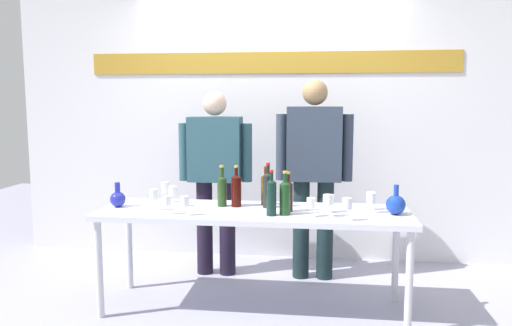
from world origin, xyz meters
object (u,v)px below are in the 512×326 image
wine_glass_right_4 (311,203)px  wine_glass_right_5 (328,200)px  presenter_left (215,170)px  wine_bottle_6 (265,188)px  wine_glass_left_0 (173,192)px  wine_bottle_0 (288,195)px  wine_bottle_3 (268,188)px  wine_glass_left_3 (153,195)px  wine_glass_right_0 (347,204)px  wine_bottle_2 (222,189)px  wine_glass_right_1 (371,199)px  wine_bottle_4 (285,196)px  wine_glass_right_2 (329,200)px  decanter_blue_left (118,198)px  wine_glass_left_2 (167,201)px  wine_glass_left_1 (185,202)px  decanter_blue_right (396,204)px  display_table (253,218)px  presenter_right (314,165)px  wine_glass_right_3 (371,197)px  wine_bottle_1 (271,196)px  wine_glass_left_4 (165,188)px  wine_bottle_5 (236,189)px

wine_glass_right_4 → wine_glass_right_5: size_ratio=0.87×
presenter_left → wine_bottle_6: size_ratio=5.50×
wine_glass_left_0 → wine_glass_right_4: 1.04m
wine_glass_right_4 → wine_bottle_0: bearing=137.7°
wine_bottle_3 → wine_glass_left_3: (-0.80, -0.20, -0.03)m
wine_glass_right_0 → wine_bottle_2: bearing=158.9°
wine_bottle_0 → wine_glass_right_0: bearing=-29.7°
wine_bottle_3 → wine_glass_right_1: 0.74m
wine_bottle_4 → wine_glass_right_4: 0.19m
wine_bottle_2 → wine_glass_right_2: bearing=-8.1°
wine_glass_right_2 → decanter_blue_left: bearing=-179.7°
wine_glass_left_2 → wine_glass_left_1: bearing=-7.4°
wine_bottle_3 → wine_glass_left_2: bearing=-155.0°
wine_bottle_3 → wine_glass_right_0: wine_bottle_3 is taller
presenter_left → wine_glass_left_1: bearing=-91.2°
decanter_blue_right → wine_bottle_6: bearing=166.6°
wine_bottle_4 → wine_glass_left_2: wine_bottle_4 is taller
wine_bottle_3 → display_table: bearing=-131.8°
presenter_right → wine_glass_right_3: size_ratio=12.96×
presenter_right → wine_glass_right_2: (0.12, -0.72, -0.15)m
wine_glass_right_5 → wine_glass_right_3: bearing=39.0°
presenter_left → wine_glass_right_0: presenter_left is taller
wine_glass_left_0 → wine_glass_right_2: wine_glass_left_0 is taller
wine_glass_left_3 → wine_glass_right_3: size_ratio=1.17×
wine_bottle_0 → wine_glass_left_0: wine_bottle_0 is taller
presenter_right → wine_glass_left_3: size_ratio=11.07×
wine_bottle_0 → wine_glass_right_4: wine_bottle_0 is taller
decanter_blue_right → wine_glass_right_0: (-0.35, -0.23, 0.04)m
wine_glass_left_0 → wine_glass_right_4: wine_glass_left_0 is taller
wine_glass_right_0 → wine_bottle_1: bearing=169.6°
wine_bottle_4 → wine_glass_left_3: bearing=178.9°
decanter_blue_left → wine_bottle_1: wine_bottle_1 is taller
wine_bottle_2 → wine_glass_left_0: bearing=-171.0°
wine_bottle_6 → wine_glass_left_1: (-0.51, -0.43, -0.03)m
decanter_blue_right → wine_glass_right_2: decanter_blue_right is taller
wine_bottle_1 → wine_bottle_6: (-0.08, 0.36, -0.01)m
wine_bottle_6 → wine_glass_right_2: (0.48, -0.21, -0.04)m
wine_bottle_3 → wine_glass_right_0: (0.55, -0.35, -0.03)m
wine_glass_right_3 → wine_glass_left_4: bearing=177.1°
wine_bottle_2 → wine_bottle_0: bearing=-13.4°
wine_bottle_0 → wine_glass_right_0: size_ratio=1.88×
wine_bottle_5 → wine_glass_right_3: (0.98, 0.01, -0.04)m
display_table → wine_glass_left_0: (-0.61, 0.05, 0.17)m
wine_glass_right_3 → wine_glass_left_2: bearing=-167.2°
wine_bottle_0 → wine_glass_right_3: wine_bottle_0 is taller
wine_glass_left_3 → wine_glass_left_4: wine_glass_left_4 is taller
display_table → wine_glass_right_3: size_ratio=17.01×
wine_glass_right_1 → wine_glass_right_4: size_ratio=1.06×
decanter_blue_right → wine_glass_right_4: bearing=-165.7°
decanter_blue_right → wine_glass_right_3: bearing=140.1°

